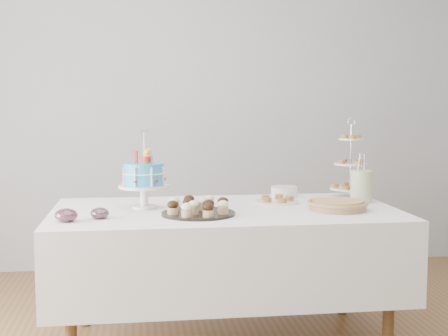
{
  "coord_description": "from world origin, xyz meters",
  "views": [
    {
      "loc": [
        -0.47,
        -3.11,
        1.36
      ],
      "look_at": [
        -0.01,
        0.3,
        1.0
      ],
      "focal_mm": 50.0,
      "sensor_mm": 36.0,
      "label": 1
    }
  ],
  "objects": [
    {
      "name": "tiered_stand",
      "position": [
        0.84,
        0.63,
        0.98
      ],
      "size": [
        0.26,
        0.26,
        0.5
      ],
      "color": "silver",
      "rests_on": "table"
    },
    {
      "name": "utensil_pitcher",
      "position": [
        0.84,
        0.43,
        0.87
      ],
      "size": [
        0.14,
        0.13,
        0.29
      ],
      "rotation": [
        0.0,
        0.0,
        -0.32
      ],
      "color": "#EEE9CE",
      "rests_on": "table"
    },
    {
      "name": "pastry_plate",
      "position": [
        0.33,
        0.47,
        0.79
      ],
      "size": [
        0.26,
        0.26,
        0.04
      ],
      "color": "white",
      "rests_on": "table"
    },
    {
      "name": "pie",
      "position": [
        0.61,
        0.18,
        0.8
      ],
      "size": [
        0.34,
        0.34,
        0.05
      ],
      "color": "tan",
      "rests_on": "table"
    },
    {
      "name": "cupcake_tray",
      "position": [
        -0.17,
        0.14,
        0.81
      ],
      "size": [
        0.39,
        0.39,
        0.09
      ],
      "color": "black",
      "rests_on": "table"
    },
    {
      "name": "walls",
      "position": [
        0.0,
        0.0,
        1.35
      ],
      "size": [
        5.04,
        4.04,
        2.7
      ],
      "color": "#A8ABAE",
      "rests_on": "floor"
    },
    {
      "name": "table",
      "position": [
        0.0,
        0.3,
        0.54
      ],
      "size": [
        1.92,
        1.02,
        0.77
      ],
      "color": "white",
      "rests_on": "floor"
    },
    {
      "name": "birthday_cake",
      "position": [
        -0.45,
        0.38,
        0.89
      ],
      "size": [
        0.28,
        0.28,
        0.44
      ],
      "rotation": [
        0.0,
        0.0,
        -0.43
      ],
      "color": "white",
      "rests_on": "table"
    },
    {
      "name": "jam_bowl_b",
      "position": [
        -0.68,
        0.1,
        0.8
      ],
      "size": [
        0.1,
        0.1,
        0.06
      ],
      "color": "silver",
      "rests_on": "table"
    },
    {
      "name": "plate_stack",
      "position": [
        0.43,
        0.7,
        0.8
      ],
      "size": [
        0.17,
        0.17,
        0.06
      ],
      "color": "white",
      "rests_on": "table"
    },
    {
      "name": "jam_bowl_a",
      "position": [
        -0.84,
        0.03,
        0.8
      ],
      "size": [
        0.11,
        0.11,
        0.07
      ],
      "color": "silver",
      "rests_on": "table"
    }
  ]
}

